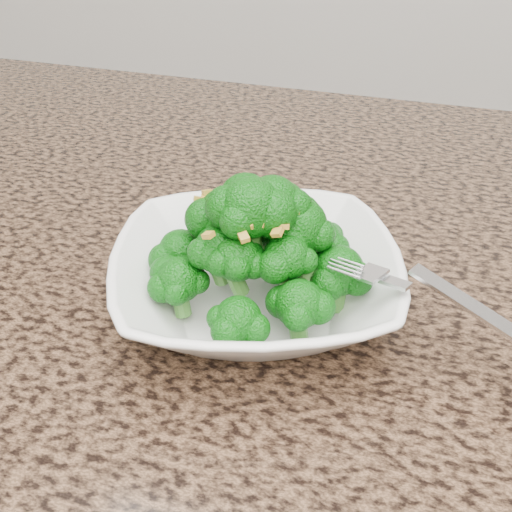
% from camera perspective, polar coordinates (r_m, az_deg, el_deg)
% --- Properties ---
extents(granite_counter, '(1.64, 1.04, 0.03)m').
position_cam_1_polar(granite_counter, '(0.54, 2.22, -4.61)').
color(granite_counter, brown).
rests_on(granite_counter, cabinet).
extents(bowl, '(0.29, 0.29, 0.05)m').
position_cam_1_polar(bowl, '(0.50, 0.00, -2.21)').
color(bowl, white).
rests_on(bowl, granite_counter).
extents(broccoli_pile, '(0.19, 0.19, 0.08)m').
position_cam_1_polar(broccoli_pile, '(0.47, 0.00, 4.34)').
color(broccoli_pile, '#0B5F0A').
rests_on(broccoli_pile, bowl).
extents(garlic_topping, '(0.12, 0.12, 0.01)m').
position_cam_1_polar(garlic_topping, '(0.45, 0.00, 8.92)').
color(garlic_topping, gold).
rests_on(garlic_topping, broccoli_pile).
extents(fork, '(0.17, 0.10, 0.01)m').
position_cam_1_polar(fork, '(0.45, 12.76, -2.43)').
color(fork, silver).
rests_on(fork, bowl).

